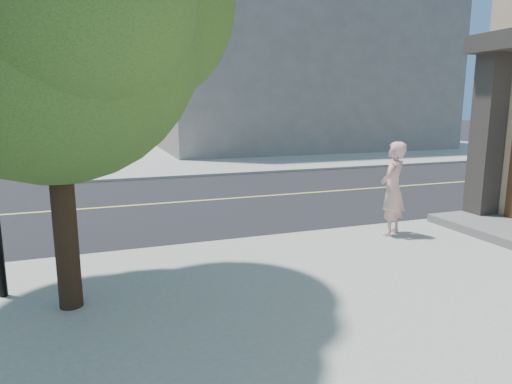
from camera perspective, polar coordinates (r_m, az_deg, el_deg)
name	(u,v)px	position (r m, az deg, el deg)	size (l,w,h in m)	color
ground	(45,264)	(9.16, -25.17, -8.32)	(140.00, 140.00, 0.00)	black
road_ew	(61,211)	(13.49, -23.52, -2.20)	(140.00, 9.00, 0.01)	black
sidewalk_ne	(278,145)	(32.76, 2.75, 6.01)	(29.00, 25.00, 0.12)	gray
filler_ne	(282,44)	(33.57, 3.35, 18.20)	(18.00, 16.00, 14.00)	slate
man_on_phone	(393,189)	(9.96, 16.93, 0.39)	(0.73, 0.48, 2.00)	#D7A198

